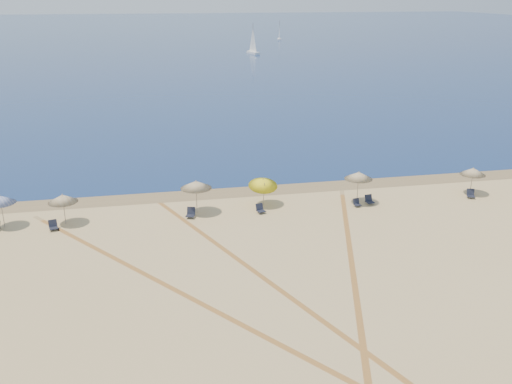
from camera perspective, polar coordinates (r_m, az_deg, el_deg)
ground at (r=25.96m, az=9.06°, el=-17.65°), size 160.00×160.00×0.00m
ocean at (r=244.80m, az=-9.76°, el=15.87°), size 500.00×500.00×0.00m
wet_sand at (r=46.59m, az=-0.96°, el=0.14°), size 500.00×500.00×0.00m
umbrella_0 at (r=42.57m, az=-24.64°, el=-0.70°), size 2.02×2.02×2.42m
umbrella_1 at (r=41.54m, az=-19.12°, el=-0.63°), size 2.07×2.07×2.30m
umbrella_2 at (r=41.36m, az=-6.14°, el=0.75°), size 2.32×2.32×2.60m
umbrella_3 at (r=42.70m, az=0.74°, el=0.97°), size 2.24×2.31×2.47m
umbrella_4 at (r=43.83m, az=10.43°, el=1.66°), size 2.19×2.19×2.63m
umbrella_5 at (r=48.48m, az=21.27°, el=1.98°), size 2.04×2.04×2.30m
chair_1 at (r=41.42m, az=-19.99°, el=-3.25°), size 0.73×0.80×0.69m
chair_2 at (r=41.31m, az=-6.67°, el=-2.16°), size 0.80×0.87×0.74m
chair_3 at (r=41.88m, az=0.44°, el=-1.74°), size 0.74×0.81×0.69m
chair_4 at (r=43.85m, az=10.24°, el=-1.11°), size 0.56×0.63×0.60m
chair_5 at (r=44.51m, az=11.48°, el=-0.81°), size 0.68×0.77×0.71m
chair_6 at (r=48.13m, az=21.06°, el=-0.20°), size 0.79×0.85×0.71m
sailboat_0 at (r=198.28m, az=2.40°, el=15.82°), size 1.84×4.43×6.41m
sailboat_2 at (r=152.86m, az=-0.32°, el=14.82°), size 2.72×5.47×7.90m
tire_tracks at (r=33.25m, az=-0.14°, el=-8.33°), size 48.89×40.05×0.00m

